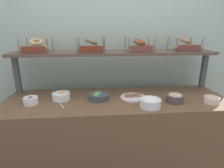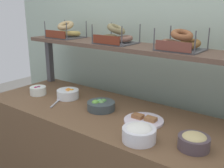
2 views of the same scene
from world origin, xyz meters
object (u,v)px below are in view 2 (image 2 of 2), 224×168
object	(u,v)px
bowl_veggie_mix	(101,105)
serving_plate_white	(144,120)
bowl_hummus	(194,141)
serving_spoon_near_plate	(57,102)
bagel_basket_sesame	(66,32)
bowl_fruit_salad	(68,94)
bagel_basket_poppy	(116,37)
bagel_basket_cinnamon_raisin	(181,43)
bowl_beet_salad	(38,90)
bowl_cream_cheese	(139,133)

from	to	relation	value
bowl_veggie_mix	serving_plate_white	bearing A→B (deg)	1.04
bowl_hummus	serving_spoon_near_plate	size ratio (longest dim) A/B	1.01
serving_spoon_near_plate	bagel_basket_sesame	size ratio (longest dim) A/B	0.57
serving_plate_white	bagel_basket_sesame	world-z (taller)	bagel_basket_sesame
bowl_fruit_salad	bagel_basket_poppy	world-z (taller)	bagel_basket_poppy
bowl_fruit_salad	bagel_basket_cinnamon_raisin	size ratio (longest dim) A/B	0.62
bowl_fruit_salad	bagel_basket_cinnamon_raisin	distance (m)	0.94
bowl_beet_salad	serving_spoon_near_plate	distance (m)	0.27
bowl_hummus	bowl_beet_salad	bearing A→B (deg)	177.26
bagel_basket_cinnamon_raisin	bagel_basket_sesame	bearing A→B (deg)	179.83
bowl_beet_salad	bagel_basket_cinnamon_raisin	bearing A→B (deg)	16.90
bagel_basket_sesame	bagel_basket_cinnamon_raisin	size ratio (longest dim) A/B	1.04
serving_plate_white	bagel_basket_cinnamon_raisin	xyz separation A→B (m)	(0.10, 0.26, 0.47)
bowl_hummus	bowl_cream_cheese	size ratio (longest dim) A/B	0.88
bowl_beet_salad	serving_plate_white	xyz separation A→B (m)	(0.96, 0.06, -0.02)
bowl_veggie_mix	serving_plate_white	distance (m)	0.34
bowl_fruit_salad	serving_spoon_near_plate	size ratio (longest dim) A/B	1.06
bowl_veggie_mix	bowl_cream_cheese	bearing A→B (deg)	-26.31
bowl_fruit_salad	serving_spoon_near_plate	distance (m)	0.12
bowl_hummus	bowl_veggie_mix	distance (m)	0.73
serving_plate_white	serving_spoon_near_plate	distance (m)	0.70
bagel_basket_poppy	bagel_basket_cinnamon_raisin	size ratio (longest dim) A/B	1.00
bowl_hummus	bagel_basket_poppy	world-z (taller)	bagel_basket_poppy
bowl_hummus	bagel_basket_poppy	distance (m)	0.97
bowl_hummus	bagel_basket_cinnamon_raisin	world-z (taller)	bagel_basket_cinnamon_raisin
bowl_cream_cheese	serving_spoon_near_plate	distance (m)	0.81
bagel_basket_sesame	bagel_basket_cinnamon_raisin	xyz separation A→B (m)	(1.05, -0.00, 0.00)
bowl_beet_salad	serving_spoon_near_plate	world-z (taller)	bowl_beet_salad
bowl_cream_cheese	bowl_hummus	bearing A→B (deg)	20.48
bagel_basket_sesame	serving_spoon_near_plate	bearing A→B (deg)	-54.78
bowl_cream_cheese	bowl_fruit_salad	distance (m)	0.84
bowl_fruit_salad	bowl_cream_cheese	bearing A→B (deg)	-17.16
bowl_veggie_mix	bagel_basket_poppy	bearing A→B (deg)	103.53
bowl_fruit_salad	bagel_basket_cinnamon_raisin	world-z (taller)	bagel_basket_cinnamon_raisin
bowl_hummus	serving_plate_white	size ratio (longest dim) A/B	0.65
bowl_beet_salad	serving_spoon_near_plate	bearing A→B (deg)	-7.11
serving_plate_white	bagel_basket_poppy	xyz separation A→B (m)	(-0.40, 0.25, 0.47)
bagel_basket_sesame	bagel_basket_cinnamon_raisin	distance (m)	1.05
bowl_veggie_mix	bowl_fruit_salad	world-z (taller)	bowl_fruit_salad
bowl_hummus	bowl_fruit_salad	size ratio (longest dim) A/B	0.95
bagel_basket_sesame	bagel_basket_poppy	distance (m)	0.55
bowl_fruit_salad	serving_plate_white	xyz separation A→B (m)	(0.70, -0.02, -0.03)
bowl_veggie_mix	bowl_beet_salad	size ratio (longest dim) A/B	1.50
bowl_cream_cheese	serving_plate_white	bearing A→B (deg)	114.82
serving_plate_white	bagel_basket_poppy	distance (m)	0.67
bowl_veggie_mix	serving_plate_white	world-z (taller)	bowl_veggie_mix
bowl_beet_salad	serving_plate_white	size ratio (longest dim) A/B	0.52
bowl_veggie_mix	bowl_fruit_salad	size ratio (longest dim) A/B	1.14
bowl_fruit_salad	serving_plate_white	size ratio (longest dim) A/B	0.68
bowl_cream_cheese	bagel_basket_sesame	bearing A→B (deg)	155.15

